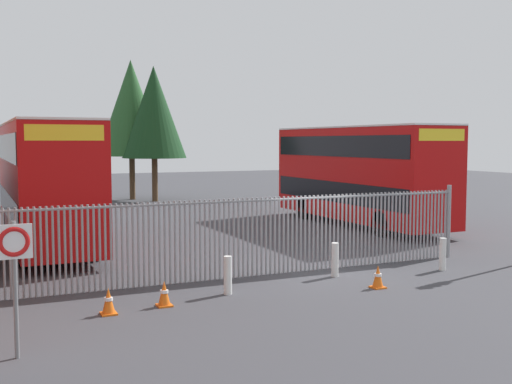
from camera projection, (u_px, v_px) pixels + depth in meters
name	position (u px, v px, depth m)	size (l,w,h in m)	color
ground_plane	(215.00, 234.00, 25.57)	(100.00, 100.00, 0.00)	#3D3D42
palisade_fence	(257.00, 234.00, 17.48)	(13.85, 0.14, 2.35)	gray
double_decker_bus_near_gate	(45.00, 179.00, 22.24)	(2.54, 10.81, 4.42)	#B70C0C
double_decker_bus_behind_fence_left	(358.00, 171.00, 27.98)	(2.54, 10.81, 4.42)	#B70C0C
bollard_near_left	(228.00, 275.00, 15.38)	(0.20, 0.20, 0.95)	silver
bollard_center_front	(335.00, 260.00, 17.39)	(0.20, 0.20, 0.95)	silver
bollard_near_right	(443.00, 254.00, 18.26)	(0.20, 0.20, 0.95)	silver
traffic_cone_by_gate	(108.00, 301.00, 13.59)	(0.34, 0.34, 0.59)	orange
traffic_cone_mid_forecourt	(164.00, 294.00, 14.27)	(0.34, 0.34, 0.59)	orange
traffic_cone_near_kerb	(378.00, 277.00, 16.05)	(0.34, 0.34, 0.59)	orange
speed_limit_sign_post	(14.00, 257.00, 10.69)	(0.60, 0.14, 2.40)	slate
tree_tall_back	(131.00, 108.00, 40.21)	(4.30, 4.30, 8.97)	#4C3823
tree_short_side	(154.00, 112.00, 38.93)	(3.99, 3.99, 8.43)	#4C3823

